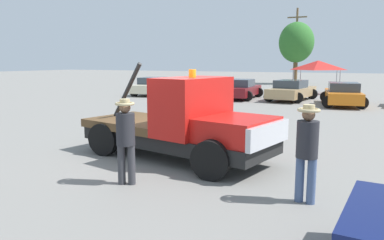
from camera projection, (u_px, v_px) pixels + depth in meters
The scene contains 13 objects.
ground_plane at pixel (175, 158), 9.96m from camera, with size 160.00×160.00×0.00m, color gray.
tow_truck at pixel (185, 125), 9.61m from camera, with size 5.68×3.02×2.51m.
person_near_truck at pixel (307, 146), 6.64m from camera, with size 0.40×0.40×1.79m.
person_at_hood at pixel (126, 135), 7.65m from camera, with size 0.40×0.40×1.79m.
parked_car_cream at pixel (154, 86), 28.58m from camera, with size 2.87×4.94×1.34m.
parked_car_navy at pixel (191, 87), 27.31m from camera, with size 2.47×4.76×1.34m.
parked_car_maroon at pixel (241, 89), 25.55m from camera, with size 2.58×4.70×1.34m.
parked_car_tan at pixel (291, 91), 24.43m from camera, with size 2.91×4.96×1.34m.
parked_car_orange at pixel (343, 94), 21.65m from camera, with size 2.84×4.89×1.34m.
canopy_tent_red at pixel (318, 65), 29.25m from camera, with size 3.18×3.18×2.61m.
tree_left at pixel (296, 43), 41.64m from camera, with size 3.84×3.84×6.86m.
traffic_cone at pixel (240, 124), 13.78m from camera, with size 0.40×0.40×0.55m.
utility_pole at pixel (296, 44), 43.22m from camera, with size 2.20×0.24×8.56m.
Camera 1 is at (4.60, -8.53, 2.54)m, focal length 35.00 mm.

